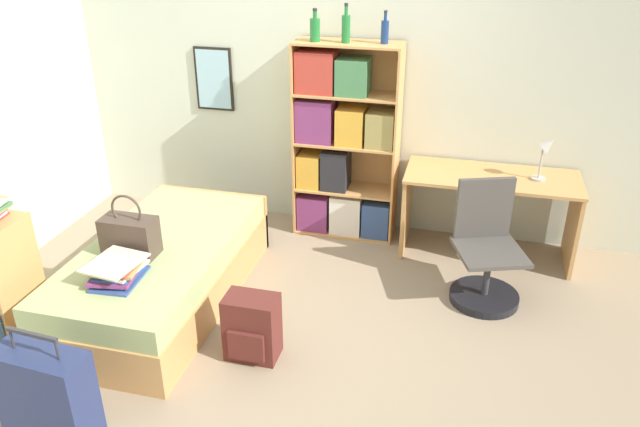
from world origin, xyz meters
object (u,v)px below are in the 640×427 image
(desk_chair, at_px, (485,265))
(backpack, at_px, (252,328))
(handbag, at_px, (130,235))
(bed, at_px, (164,271))
(desk, at_px, (490,198))
(suitcase, at_px, (47,394))
(desk_lamp, at_px, (546,151))
(bottle_brown, at_px, (346,28))
(book_stack_on_bed, at_px, (118,270))
(bottle_clear, at_px, (385,31))
(bookcase, at_px, (340,148))
(waste_bin, at_px, (473,240))
(bottle_green, at_px, (315,29))

(desk_chair, xyz_separation_m, backpack, (-1.40, -1.05, -0.06))
(handbag, relative_size, backpack, 1.01)
(bed, relative_size, desk, 1.41)
(suitcase, xyz_separation_m, desk_lamp, (2.59, 2.59, 0.66))
(handbag, bearing_deg, backpack, -15.77)
(bottle_brown, bearing_deg, desk_lamp, -2.44)
(book_stack_on_bed, xyz_separation_m, bottle_clear, (1.35, 1.86, 1.21))
(bookcase, distance_m, desk, 1.28)
(handbag, relative_size, suitcase, 0.65)
(desk_chair, relative_size, waste_bin, 3.14)
(desk, bearing_deg, waste_bin, -147.95)
(suitcase, bearing_deg, desk, 49.21)
(bottle_green, bearing_deg, suitcase, -106.39)
(bed, xyz_separation_m, desk, (2.24, 1.25, 0.27))
(bottle_green, distance_m, desk_chair, 2.19)
(bed, height_order, bottle_clear, bottle_clear)
(book_stack_on_bed, height_order, bottle_brown, bottle_brown)
(handbag, distance_m, backpack, 1.06)
(suitcase, height_order, bottle_clear, bottle_clear)
(suitcase, relative_size, bookcase, 0.41)
(bed, distance_m, desk_lamp, 2.97)
(desk, distance_m, desk_lamp, 0.56)
(bookcase, xyz_separation_m, desk, (1.25, -0.11, -0.27))
(waste_bin, bearing_deg, book_stack_on_bed, -142.12)
(bottle_clear, xyz_separation_m, waste_bin, (0.82, -0.17, -1.60))
(waste_bin, bearing_deg, bottle_green, 174.71)
(handbag, relative_size, bottle_clear, 1.79)
(book_stack_on_bed, relative_size, suitcase, 0.59)
(bottle_green, relative_size, bottle_brown, 0.84)
(desk, xyz_separation_m, desk_chair, (0.00, -0.65, -0.23))
(bookcase, height_order, bottle_clear, bottle_clear)
(bottle_clear, bearing_deg, handbag, -132.67)
(bed, height_order, backpack, bed)
(suitcase, relative_size, backpack, 1.54)
(suitcase, relative_size, bottle_clear, 2.74)
(bottle_clear, relative_size, waste_bin, 0.87)
(handbag, relative_size, bottle_green, 1.77)
(desk_lamp, distance_m, waste_bin, 0.92)
(desk_lamp, bearing_deg, book_stack_on_bed, -146.25)
(desk_chair, bearing_deg, book_stack_on_bed, -154.22)
(handbag, height_order, desk_lamp, desk_lamp)
(bottle_green, height_order, bottle_brown, bottle_brown)
(bottle_green, relative_size, waste_bin, 0.88)
(desk, xyz_separation_m, waste_bin, (-0.09, -0.06, -0.36))
(backpack, height_order, waste_bin, backpack)
(desk, xyz_separation_m, backpack, (-1.40, -1.70, -0.29))
(suitcase, distance_m, desk, 3.42)
(backpack, bearing_deg, book_stack_on_bed, -176.94)
(backpack, distance_m, waste_bin, 2.10)
(book_stack_on_bed, xyz_separation_m, suitcase, (0.03, -0.84, -0.26))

